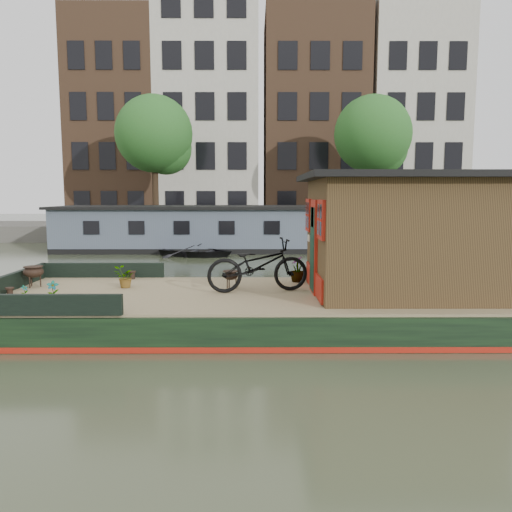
{
  "coord_description": "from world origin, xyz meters",
  "views": [
    {
      "loc": [
        -0.8,
        -10.09,
        2.65
      ],
      "look_at": [
        -0.76,
        0.5,
        1.35
      ],
      "focal_mm": 35.0,
      "sensor_mm": 36.0,
      "label": 1
    }
  ],
  "objects_px": {
    "cabin": "(401,233)",
    "brazier_front": "(231,280)",
    "brazier_rear": "(34,277)",
    "dinghy": "(197,248)",
    "bicycle": "(258,265)",
    "potted_plant_a": "(53,292)"
  },
  "relations": [
    {
      "from": "dinghy",
      "to": "brazier_front",
      "type": "bearing_deg",
      "value": -153.13
    },
    {
      "from": "brazier_front",
      "to": "bicycle",
      "type": "bearing_deg",
      "value": -27.71
    },
    {
      "from": "cabin",
      "to": "brazier_front",
      "type": "height_order",
      "value": "cabin"
    },
    {
      "from": "bicycle",
      "to": "brazier_rear",
      "type": "bearing_deg",
      "value": 72.94
    },
    {
      "from": "brazier_front",
      "to": "potted_plant_a",
      "type": "bearing_deg",
      "value": -157.56
    },
    {
      "from": "bicycle",
      "to": "dinghy",
      "type": "height_order",
      "value": "bicycle"
    },
    {
      "from": "bicycle",
      "to": "brazier_rear",
      "type": "distance_m",
      "value": 4.92
    },
    {
      "from": "cabin",
      "to": "dinghy",
      "type": "xyz_separation_m",
      "value": [
        -5.47,
        11.42,
        -1.54
      ]
    },
    {
      "from": "cabin",
      "to": "potted_plant_a",
      "type": "bearing_deg",
      "value": -172.07
    },
    {
      "from": "dinghy",
      "to": "cabin",
      "type": "bearing_deg",
      "value": -137.77
    },
    {
      "from": "cabin",
      "to": "dinghy",
      "type": "distance_m",
      "value": 12.76
    },
    {
      "from": "potted_plant_a",
      "to": "dinghy",
      "type": "relative_size",
      "value": 0.13
    },
    {
      "from": "brazier_front",
      "to": "brazier_rear",
      "type": "distance_m",
      "value": 4.31
    },
    {
      "from": "dinghy",
      "to": "bicycle",
      "type": "bearing_deg",
      "value": -150.6
    },
    {
      "from": "bicycle",
      "to": "potted_plant_a",
      "type": "distance_m",
      "value": 3.99
    },
    {
      "from": "brazier_rear",
      "to": "cabin",
      "type": "bearing_deg",
      "value": -4.67
    },
    {
      "from": "potted_plant_a",
      "to": "brazier_front",
      "type": "relative_size",
      "value": 1.05
    },
    {
      "from": "bicycle",
      "to": "cabin",
      "type": "bearing_deg",
      "value": -102.89
    },
    {
      "from": "potted_plant_a",
      "to": "brazier_rear",
      "type": "relative_size",
      "value": 0.89
    },
    {
      "from": "brazier_rear",
      "to": "dinghy",
      "type": "xyz_separation_m",
      "value": [
        2.32,
        10.79,
        -0.54
      ]
    },
    {
      "from": "cabin",
      "to": "brazier_rear",
      "type": "xyz_separation_m",
      "value": [
        -7.79,
        0.64,
        -1.0
      ]
    },
    {
      "from": "potted_plant_a",
      "to": "brazier_rear",
      "type": "xyz_separation_m",
      "value": [
        -1.05,
        1.57,
        0.02
      ]
    }
  ]
}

